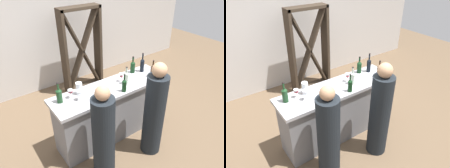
% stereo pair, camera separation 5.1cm
% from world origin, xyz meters
% --- Properties ---
extents(ground_plane, '(12.00, 12.00, 0.00)m').
position_xyz_m(ground_plane, '(0.00, 0.00, 0.00)').
color(ground_plane, brown).
extents(back_wall, '(8.00, 0.10, 2.80)m').
position_xyz_m(back_wall, '(0.00, 2.20, 1.40)').
color(back_wall, '#BCB7B2').
rests_on(back_wall, ground).
extents(bar_counter, '(1.98, 0.57, 0.97)m').
position_xyz_m(bar_counter, '(0.00, 0.00, 0.49)').
color(bar_counter, slate).
rests_on(bar_counter, ground).
extents(wine_rack, '(0.90, 0.28, 1.87)m').
position_xyz_m(wine_rack, '(0.39, 1.65, 0.94)').
color(wine_rack, '#33281E').
rests_on(wine_rack, ground).
extents(wine_bottle_leftmost_olive_green, '(0.08, 0.08, 0.31)m').
position_xyz_m(wine_bottle_leftmost_olive_green, '(-0.82, 0.10, 1.09)').
color(wine_bottle_leftmost_olive_green, '#193D1E').
rests_on(wine_bottle_leftmost_olive_green, bar_counter).
extents(wine_bottle_second_left_dark_green, '(0.07, 0.07, 0.29)m').
position_xyz_m(wine_bottle_second_left_dark_green, '(0.07, -0.21, 1.08)').
color(wine_bottle_second_left_dark_green, black).
rests_on(wine_bottle_second_left_dark_green, bar_counter).
extents(wine_bottle_center_clear_pale, '(0.08, 0.08, 0.30)m').
position_xyz_m(wine_bottle_center_clear_pale, '(0.24, -0.06, 1.08)').
color(wine_bottle_center_clear_pale, '#B7C6B2').
rests_on(wine_bottle_center_clear_pale, bar_counter).
extents(wine_bottle_second_right_dark_green, '(0.08, 0.08, 0.30)m').
position_xyz_m(wine_bottle_second_right_dark_green, '(0.57, 0.18, 1.08)').
color(wine_bottle_second_right_dark_green, black).
rests_on(wine_bottle_second_right_dark_green, bar_counter).
extents(wine_bottle_rightmost_near_black, '(0.07, 0.07, 0.34)m').
position_xyz_m(wine_bottle_rightmost_near_black, '(0.73, 0.11, 1.10)').
color(wine_bottle_rightmost_near_black, black).
rests_on(wine_bottle_rightmost_near_black, bar_counter).
extents(wine_bottle_far_right_amber_brown, '(0.07, 0.07, 0.30)m').
position_xyz_m(wine_bottle_far_right_amber_brown, '(0.74, -0.13, 1.08)').
color(wine_bottle_far_right_amber_brown, '#331E0F').
rests_on(wine_bottle_far_right_amber_brown, bar_counter).
extents(wine_glass_near_left, '(0.08, 0.08, 0.15)m').
position_xyz_m(wine_glass_near_left, '(-0.57, -0.02, 1.08)').
color(wine_glass_near_left, white).
rests_on(wine_glass_near_left, bar_counter).
extents(wine_glass_near_center, '(0.06, 0.06, 0.15)m').
position_xyz_m(wine_glass_near_center, '(0.22, 0.05, 1.06)').
color(wine_glass_near_center, white).
rests_on(wine_glass_near_center, bar_counter).
extents(wine_glass_near_right, '(0.07, 0.07, 0.14)m').
position_xyz_m(wine_glass_near_right, '(-0.65, 0.10, 1.06)').
color(wine_glass_near_right, white).
rests_on(wine_glass_near_right, bar_counter).
extents(water_pitcher, '(0.10, 0.10, 0.19)m').
position_xyz_m(water_pitcher, '(-0.50, 0.12, 1.06)').
color(water_pitcher, silver).
rests_on(water_pitcher, bar_counter).
extents(person_left_guest, '(0.34, 0.34, 1.54)m').
position_xyz_m(person_left_guest, '(0.29, -0.65, 0.72)').
color(person_left_guest, black).
rests_on(person_left_guest, ground).
extents(person_center_guest, '(0.40, 0.40, 1.45)m').
position_xyz_m(person_center_guest, '(-0.54, -0.55, 0.67)').
color(person_center_guest, black).
rests_on(person_center_guest, ground).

